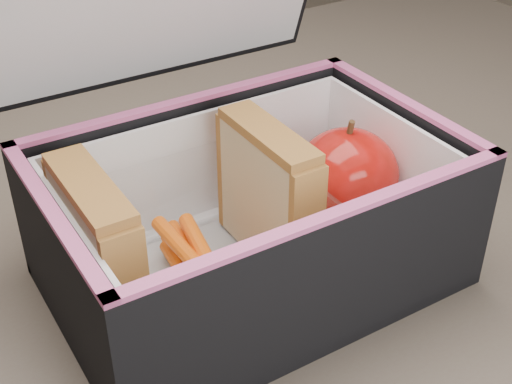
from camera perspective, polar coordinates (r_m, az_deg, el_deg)
kitchen_table at (r=0.63m, az=-1.28°, el=-9.41°), size 1.20×0.80×0.75m
lunch_bag at (r=0.49m, az=-0.64°, el=-1.15°), size 0.27×0.24×0.27m
plastic_tub at (r=0.48m, az=-5.34°, el=-4.19°), size 0.17×0.12×0.07m
sandwich_left at (r=0.45m, az=-12.51°, el=-4.70°), size 0.03×0.09×0.10m
sandwich_right at (r=0.49m, az=0.96°, el=-0.17°), size 0.03×0.09×0.10m
carrot_sticks at (r=0.48m, az=-4.47°, el=-5.95°), size 0.04×0.11×0.03m
paper_napkin at (r=0.56m, az=6.76°, el=-2.01°), size 0.09×0.09×0.01m
red_apple at (r=0.53m, az=7.26°, el=1.31°), size 0.09×0.09×0.08m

